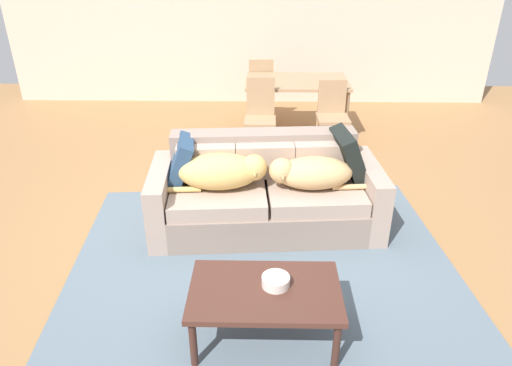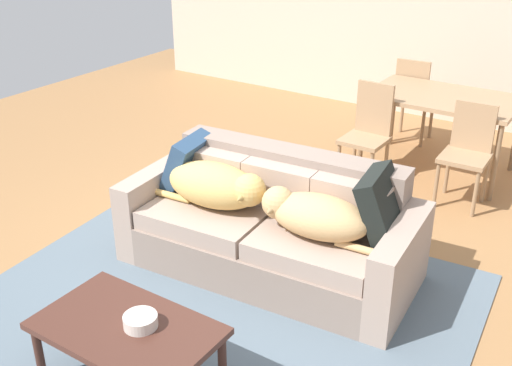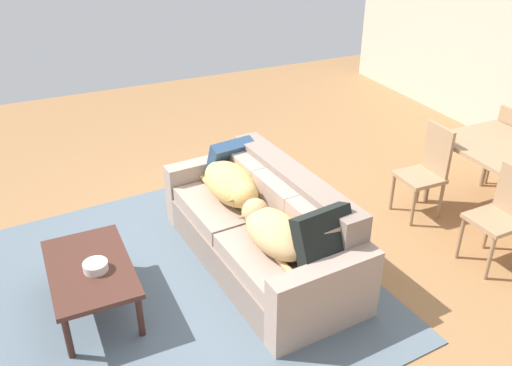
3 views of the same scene
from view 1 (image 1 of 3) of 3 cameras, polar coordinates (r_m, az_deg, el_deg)
name	(u,v)px [view 1 (image 1 of 3)]	position (r m, az deg, el deg)	size (l,w,h in m)	color
ground_plane	(238,222)	(4.63, -2.21, -4.75)	(10.00, 10.00, 0.00)	#9A6D42
back_partition	(250,20)	(7.99, -0.78, 19.37)	(8.00, 0.12, 2.70)	beige
area_rug	(265,285)	(3.84, 1.16, -12.34)	(3.23, 3.28, 0.01)	slate
couch	(265,193)	(4.45, 1.15, -1.24)	(2.19, 1.09, 0.85)	gray
dog_on_left_cushion	(224,171)	(4.20, -4.00, 1.46)	(0.92, 0.44, 0.33)	tan
dog_on_right_cushion	(310,173)	(4.23, 6.60, 1.26)	(0.89, 0.44, 0.30)	tan
throw_pillow_by_left_arm	(180,161)	(4.37, -9.30, 2.64)	(0.13, 0.43, 0.43)	navy
throw_pillow_by_right_arm	(349,155)	(4.47, 11.35, 3.33)	(0.13, 0.48, 0.48)	black
coffee_table	(265,295)	(3.18, 1.11, -13.53)	(1.01, 0.62, 0.42)	#4A291F
bowl_on_coffee_table	(276,281)	(3.16, 2.43, -11.92)	(0.19, 0.19, 0.07)	silver
dining_table	(297,85)	(6.59, 5.02, 11.84)	(1.40, 0.90, 0.78)	#A4815D
dining_chair_near_left	(260,113)	(6.06, 0.54, 8.62)	(0.41, 0.41, 0.95)	#A4815D
dining_chair_near_right	(332,113)	(6.15, 9.35, 8.51)	(0.41, 0.41, 0.91)	#A4815D
dining_chair_far_left	(261,86)	(7.20, 0.58, 11.74)	(0.42, 0.42, 0.95)	#A4815D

